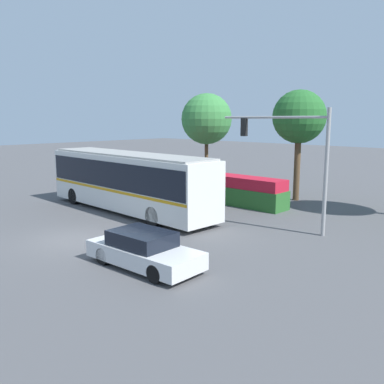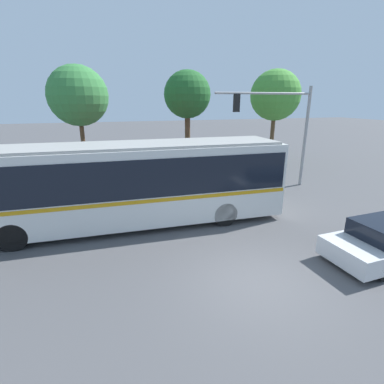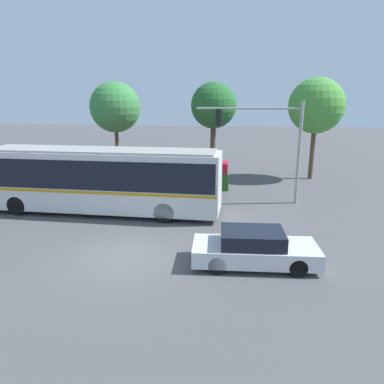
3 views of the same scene
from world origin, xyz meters
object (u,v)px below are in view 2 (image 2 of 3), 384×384
(city_bus, at_px, (132,180))
(street_tree_left, at_px, (78,96))
(street_tree_centre, at_px, (187,95))
(street_tree_right, at_px, (275,95))
(traffic_light_pole, at_px, (284,121))

(city_bus, distance_m, street_tree_left, 10.04)
(street_tree_centre, relative_size, street_tree_right, 0.96)
(traffic_light_pole, bearing_deg, street_tree_centre, -61.60)
(city_bus, xyz_separation_m, street_tree_centre, (5.24, 9.71, 3.44))
(street_tree_left, bearing_deg, street_tree_right, 2.37)
(city_bus, distance_m, street_tree_centre, 11.55)
(city_bus, xyz_separation_m, street_tree_right, (12.66, 9.83, 3.46))
(city_bus, relative_size, traffic_light_pole, 2.13)
(traffic_light_pole, bearing_deg, street_tree_right, -118.71)
(traffic_light_pole, relative_size, street_tree_right, 0.79)
(city_bus, bearing_deg, traffic_light_pole, -159.75)
(street_tree_centre, distance_m, street_tree_right, 7.43)
(street_tree_left, distance_m, street_tree_centre, 7.44)
(city_bus, height_order, street_tree_centre, street_tree_centre)
(traffic_light_pole, relative_size, street_tree_centre, 0.83)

